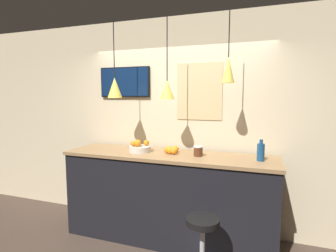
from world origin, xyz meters
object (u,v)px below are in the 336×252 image
(spread_jar, at_px, (198,151))
(mounted_tv, at_px, (125,82))
(bar_stool, at_px, (202,244))
(juice_bottle, at_px, (261,152))
(fruit_bowl, at_px, (140,147))

(spread_jar, distance_m, mounted_tv, 1.52)
(spread_jar, relative_size, mounted_tv, 0.15)
(bar_stool, xyz_separation_m, juice_bottle, (0.51, 0.64, 0.83))
(juice_bottle, bearing_deg, spread_jar, -180.00)
(bar_stool, xyz_separation_m, mounted_tv, (-1.39, 1.03, 1.65))
(bar_stool, distance_m, spread_jar, 1.03)
(fruit_bowl, distance_m, juice_bottle, 1.48)
(juice_bottle, distance_m, mounted_tv, 2.10)
(bar_stool, xyz_separation_m, fruit_bowl, (-0.96, 0.63, 0.78))
(fruit_bowl, xyz_separation_m, spread_jar, (0.77, 0.00, 0.00))
(fruit_bowl, bearing_deg, juice_bottle, 0.09)
(juice_bottle, bearing_deg, bar_stool, -128.89)
(fruit_bowl, bearing_deg, mounted_tv, 136.37)
(fruit_bowl, distance_m, spread_jar, 0.77)
(spread_jar, height_order, mounted_tv, mounted_tv)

